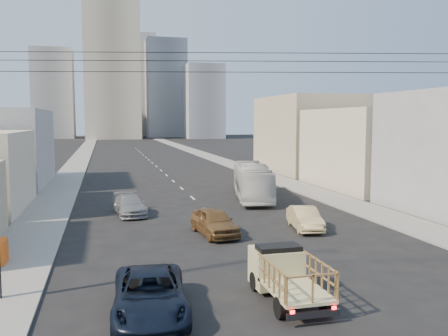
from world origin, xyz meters
name	(u,v)px	position (x,y,z in m)	size (l,w,h in m)	color
ground	(324,312)	(0.00, 0.00, 0.00)	(420.00, 420.00, 0.00)	black
sidewalk_left	(79,160)	(-11.75, 70.00, 0.06)	(3.50, 180.00, 0.12)	gray
sidewalk_right	(212,157)	(11.75, 70.00, 0.06)	(3.50, 180.00, 0.12)	gray
lane_dashes	(159,168)	(0.00, 53.00, 0.01)	(0.15, 104.00, 0.01)	silver
flatbed_pickup	(286,272)	(-0.88, 1.47, 1.09)	(1.95, 4.41, 1.90)	tan
navy_pickup	(150,294)	(-6.06, 1.24, 0.76)	(2.53, 5.49, 1.53)	black
city_bus	(252,181)	(5.00, 24.26, 1.53)	(2.57, 11.00, 3.06)	silver
sedan_brown	(214,222)	(-1.21, 12.20, 0.81)	(1.90, 4.73, 1.61)	brown
sedan_tan	(305,218)	(4.65, 12.22, 0.70)	(1.49, 4.26, 1.40)	tan
sedan_grey	(130,205)	(-5.78, 19.68, 0.71)	(1.98, 4.88, 1.42)	gray
overhead_wires	(311,62)	(0.00, 1.50, 8.97)	(23.01, 5.02, 0.72)	black
bldg_right_mid	(377,148)	(19.50, 28.00, 4.00)	(11.00, 14.00, 8.00)	#BFB69A
bldg_right_far	(314,134)	(20.00, 44.00, 5.00)	(12.00, 16.00, 10.00)	tan
high_rise_tower	(112,58)	(-4.00, 170.00, 30.00)	(20.00, 20.00, 60.00)	tan
midrise_ne	(166,89)	(18.00, 185.00, 20.00)	(16.00, 16.00, 40.00)	gray
midrise_nw	(53,94)	(-26.00, 180.00, 17.00)	(15.00, 15.00, 34.00)	gray
midrise_back	(134,86)	(6.00, 200.00, 22.00)	(18.00, 18.00, 44.00)	gray
midrise_east	(204,102)	(30.00, 165.00, 14.00)	(14.00, 14.00, 28.00)	gray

